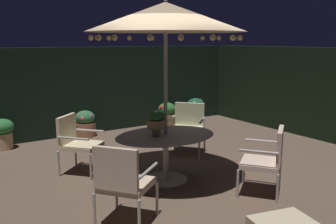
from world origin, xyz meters
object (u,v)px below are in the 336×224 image
at_px(potted_plant_left_near, 196,108).
at_px(patio_chair_east, 76,140).
at_px(potted_plant_left_far, 2,133).
at_px(patio_chair_southeast, 122,180).
at_px(potted_plant_front_corner, 167,114).
at_px(potted_plant_back_left, 85,124).
at_px(patio_chair_northeast, 188,124).
at_px(centerpiece_planter, 156,121).
at_px(patio_umbrella, 166,17).
at_px(patio_dining_table, 166,145).
at_px(patio_chair_north, 268,157).

bearing_deg(potted_plant_left_near, patio_chair_east, -152.49).
relative_size(patio_chair_east, potted_plant_left_far, 1.54).
relative_size(patio_chair_southeast, potted_plant_front_corner, 1.76).
bearing_deg(potted_plant_back_left, patio_chair_east, -114.56).
xyz_separation_m(patio_chair_northeast, potted_plant_left_near, (2.00, 2.32, -0.26)).
bearing_deg(potted_plant_back_left, potted_plant_front_corner, -0.49).
bearing_deg(potted_plant_left_far, potted_plant_back_left, 1.52).
bearing_deg(centerpiece_planter, potted_plant_left_near, 44.94).
bearing_deg(potted_plant_left_far, patio_chair_northeast, -37.69).
relative_size(patio_umbrella, potted_plant_left_far, 4.50).
distance_m(potted_plant_left_near, potted_plant_back_left, 3.17).
relative_size(centerpiece_planter, patio_chair_east, 0.42).
bearing_deg(potted_plant_left_near, patio_chair_northeast, -130.71).
bearing_deg(patio_umbrella, patio_chair_northeast, 40.53).
bearing_deg(patio_chair_east, patio_dining_table, -48.90).
bearing_deg(potted_plant_front_corner, centerpiece_planter, -125.73).
xyz_separation_m(patio_umbrella, potted_plant_left_far, (-1.77, 3.24, -2.14)).
distance_m(patio_chair_northeast, patio_chair_southeast, 3.04).
height_order(patio_chair_southeast, potted_plant_left_far, patio_chair_southeast).
bearing_deg(potted_plant_front_corner, potted_plant_back_left, 179.51).
distance_m(patio_umbrella, patio_chair_southeast, 2.43).
bearing_deg(patio_dining_table, patio_chair_southeast, -142.34).
xyz_separation_m(patio_umbrella, patio_chair_southeast, (-1.21, -0.93, -1.90)).
distance_m(patio_chair_north, potted_plant_front_corner, 4.67).
bearing_deg(patio_chair_southeast, patio_chair_northeast, 39.09).
bearing_deg(patio_chair_north, patio_dining_table, 127.00).
relative_size(patio_dining_table, patio_chair_northeast, 1.67).
distance_m(patio_umbrella, patio_chair_northeast, 2.43).
relative_size(potted_plant_back_left, potted_plant_left_far, 0.96).
relative_size(patio_chair_northeast, potted_plant_left_near, 1.60).
distance_m(patio_chair_northeast, potted_plant_left_near, 3.07).
height_order(patio_dining_table, patio_chair_north, patio_chair_north).
bearing_deg(potted_plant_front_corner, patio_chair_east, -146.32).
relative_size(centerpiece_planter, potted_plant_left_near, 0.66).
distance_m(patio_dining_table, patio_chair_northeast, 1.52).
height_order(patio_dining_table, potted_plant_front_corner, patio_dining_table).
relative_size(patio_chair_southeast, potted_plant_left_far, 1.64).
bearing_deg(potted_plant_back_left, patio_chair_northeast, -63.06).
xyz_separation_m(patio_dining_table, patio_umbrella, (-0.00, -0.00, 1.90)).
bearing_deg(patio_chair_northeast, potted_plant_front_corner, 65.58).
height_order(patio_dining_table, potted_plant_left_near, patio_dining_table).
xyz_separation_m(patio_dining_table, potted_plant_back_left, (-0.02, 3.29, -0.28)).
height_order(potted_plant_left_near, potted_plant_left_far, potted_plant_left_far).
relative_size(patio_umbrella, patio_chair_east, 2.92).
height_order(patio_chair_north, patio_chair_east, patio_chair_north).
bearing_deg(potted_plant_left_far, patio_dining_table, -61.36).
xyz_separation_m(centerpiece_planter, patio_chair_east, (-0.84, 1.14, -0.42)).
xyz_separation_m(potted_plant_back_left, potted_plant_front_corner, (2.21, -0.02, -0.01)).
bearing_deg(potted_plant_left_far, potted_plant_left_near, 0.72).
distance_m(patio_chair_east, potted_plant_left_far, 2.24).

